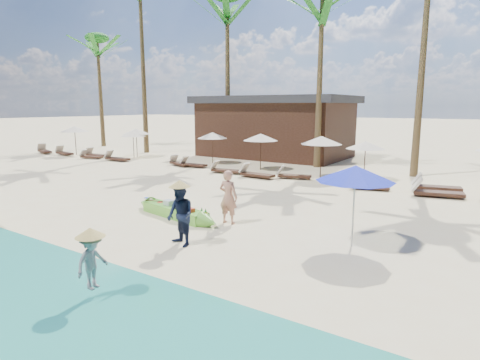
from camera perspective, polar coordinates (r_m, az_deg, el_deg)
The scene contains 32 objects.
ground at distance 10.74m, azimuth -2.25°, elevation -9.18°, with size 240.00×240.00×0.00m, color beige.
wet_sand_strip at distance 7.63m, azimuth -25.98°, elevation -18.90°, with size 240.00×4.50×0.01m, color tan.
green_canoe at distance 13.43m, azimuth -9.28°, elevation -4.42°, with size 4.46×1.08×0.57m.
tourist at distance 12.40m, azimuth -1.68°, elevation -2.43°, with size 0.61×0.40×1.68m, color tan.
vendor_green at distance 10.56m, azimuth -8.49°, elevation -5.01°, with size 0.79×0.62×1.63m, color #121931.
vendor_yellow at distance 8.21m, azimuth -20.30°, elevation -10.80°, with size 0.70×0.40×1.09m, color gray.
blue_umbrella at distance 10.54m, azimuth 16.09°, elevation 0.90°, with size 1.99×1.99×2.14m.
resort_parasol_0 at distance 32.26m, azimuth -22.47°, elevation 6.72°, with size 2.09×2.09×2.15m.
lounger_0_left at distance 34.59m, azimuth -26.08°, elevation 3.80°, with size 2.06×1.17×0.67m.
lounger_0_right at distance 32.68m, azimuth -23.78°, elevation 3.62°, with size 1.91×0.83×0.63m.
resort_parasol_1 at distance 29.72m, azimuth -14.55°, elevation 6.69°, with size 1.96×1.96×2.02m.
lounger_1_left at distance 29.76m, azimuth -20.55°, elevation 3.20°, with size 1.70×0.94×0.55m.
lounger_1_right at distance 30.60m, azimuth -19.95°, elevation 3.46°, with size 1.80×0.58×0.61m.
resort_parasol_2 at distance 29.24m, azimuth -14.98°, elevation 6.36°, with size 1.82×1.82×1.88m.
lounger_2_left at distance 27.98m, azimuth -17.21°, elevation 3.03°, with size 1.88×0.71×0.63m.
resort_parasol_3 at distance 25.51m, azimuth -3.95°, elevation 6.34°, with size 1.92×1.92×1.98m.
lounger_3_left at distance 24.20m, azimuth -6.80°, elevation 2.28°, with size 1.72×0.63×0.57m.
lounger_3_right at distance 24.82m, azimuth -8.68°, elevation 2.44°, with size 1.78×0.95×0.58m.
resort_parasol_4 at distance 22.91m, azimuth 2.96°, elevation 6.10°, with size 2.01×2.01×2.07m.
lounger_4_left at distance 21.88m, azimuth -2.24°, elevation 1.50°, with size 1.81×0.78×0.59m.
lounger_4_right at distance 20.50m, azimuth 2.16°, elevation 0.93°, with size 1.91×0.63×0.64m.
resort_parasol_5 at distance 20.53m, azimuth 11.52°, elevation 5.56°, with size 2.08×2.08×2.14m.
lounger_5_left at distance 20.36m, azimuth 7.40°, elevation 0.73°, with size 1.80×0.95×0.59m.
resort_parasol_6 at distance 20.46m, azimuth 17.43°, elevation 4.76°, with size 1.88×1.88×1.93m.
lounger_6_left at distance 18.39m, azimuth 17.71°, elevation -0.76°, with size 1.73×0.91×0.56m.
lounger_6_right at distance 19.11m, azimuth 25.82°, elevation -0.79°, with size 2.08×1.07×0.68m.
lounger_7_left at distance 17.93m, azimuth 25.96°, elevation -1.49°, with size 2.05×1.05×0.67m.
palm_0 at distance 38.91m, azimuth -19.55°, elevation 16.55°, with size 2.08×2.08×9.90m.
palm_1 at distance 33.17m, azimuth -13.97°, elevation 22.74°, with size 2.08×2.08×13.60m.
palm_2 at distance 29.00m, azimuth -1.82°, elevation 21.55°, with size 2.08×2.08×11.33m.
palm_3 at distance 24.82m, azimuth 11.57°, elevation 21.82°, with size 2.08×2.08×10.52m.
pavilion_west at distance 29.27m, azimuth 4.98°, elevation 7.66°, with size 10.80×6.60×4.30m.
Camera 1 is at (5.90, -8.22, 3.61)m, focal length 30.00 mm.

